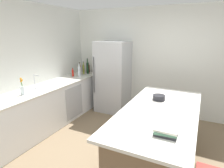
# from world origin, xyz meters

# --- Properties ---
(ground_plane) EXTENTS (7.20, 7.20, 0.00)m
(ground_plane) POSITION_xyz_m (0.00, 0.00, 0.00)
(ground_plane) COLOR #7A664C
(wall_rear) EXTENTS (6.00, 0.10, 2.60)m
(wall_rear) POSITION_xyz_m (0.00, 2.25, 1.30)
(wall_rear) COLOR silver
(wall_rear) RESTS_ON ground_plane
(wall_left) EXTENTS (0.10, 6.00, 2.60)m
(wall_left) POSITION_xyz_m (-2.45, 0.00, 1.30)
(wall_left) COLOR silver
(wall_left) RESTS_ON ground_plane
(counter_run_left) EXTENTS (0.69, 3.19, 0.91)m
(counter_run_left) POSITION_xyz_m (-2.07, 0.52, 0.45)
(counter_run_left) COLOR white
(counter_run_left) RESTS_ON ground_plane
(kitchen_island) EXTENTS (1.03, 2.24, 0.92)m
(kitchen_island) POSITION_xyz_m (0.36, 0.20, 0.46)
(kitchen_island) COLOR #7A6047
(kitchen_island) RESTS_ON ground_plane
(refrigerator) EXTENTS (0.78, 0.71, 1.79)m
(refrigerator) POSITION_xyz_m (-1.20, 1.86, 0.90)
(refrigerator) COLOR #B7BABF
(refrigerator) RESTS_ON ground_plane
(sink_faucet) EXTENTS (0.15, 0.05, 0.30)m
(sink_faucet) POSITION_xyz_m (-2.12, 0.20, 1.06)
(sink_faucet) COLOR silver
(sink_faucet) RESTS_ON counter_run_left
(flower_vase) EXTENTS (0.07, 0.07, 0.32)m
(flower_vase) POSITION_xyz_m (-2.03, -0.17, 1.02)
(flower_vase) COLOR silver
(flower_vase) RESTS_ON counter_run_left
(syrup_bottle) EXTENTS (0.07, 0.07, 0.28)m
(syrup_bottle) POSITION_xyz_m (-2.04, 2.01, 1.02)
(syrup_bottle) COLOR #5B3319
(syrup_bottle) RESTS_ON counter_run_left
(wine_bottle) EXTENTS (0.07, 0.07, 0.41)m
(wine_bottle) POSITION_xyz_m (-2.00, 1.90, 1.07)
(wine_bottle) COLOR #19381E
(wine_bottle) RESTS_ON counter_run_left
(olive_oil_bottle) EXTENTS (0.05, 0.05, 0.33)m
(olive_oil_bottle) POSITION_xyz_m (-2.06, 1.81, 1.04)
(olive_oil_bottle) COLOR olive
(olive_oil_bottle) RESTS_ON counter_run_left
(vinegar_bottle) EXTENTS (0.06, 0.06, 0.33)m
(vinegar_bottle) POSITION_xyz_m (-2.12, 1.71, 1.04)
(vinegar_bottle) COLOR #994C23
(vinegar_bottle) RESTS_ON counter_run_left
(gin_bottle) EXTENTS (0.07, 0.07, 0.31)m
(gin_bottle) POSITION_xyz_m (-2.06, 1.62, 1.03)
(gin_bottle) COLOR #8CB79E
(gin_bottle) RESTS_ON counter_run_left
(soda_bottle) EXTENTS (0.08, 0.08, 0.35)m
(soda_bottle) POSITION_xyz_m (-2.00, 1.52, 1.04)
(soda_bottle) COLOR silver
(soda_bottle) RESTS_ON counter_run_left
(hot_sauce_bottle) EXTENTS (0.05, 0.05, 0.22)m
(hot_sauce_bottle) POSITION_xyz_m (-2.14, 1.44, 0.99)
(hot_sauce_bottle) COLOR red
(hot_sauce_bottle) RESTS_ON counter_run_left
(cookbook_stack) EXTENTS (0.25, 0.21, 0.08)m
(cookbook_stack) POSITION_xyz_m (0.57, -0.47, 0.96)
(cookbook_stack) COLOR #2D2D33
(cookbook_stack) RESTS_ON kitchen_island
(mixing_bowl) EXTENTS (0.21, 0.21, 0.08)m
(mixing_bowl) POSITION_xyz_m (0.25, 0.62, 0.96)
(mixing_bowl) COLOR black
(mixing_bowl) RESTS_ON kitchen_island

